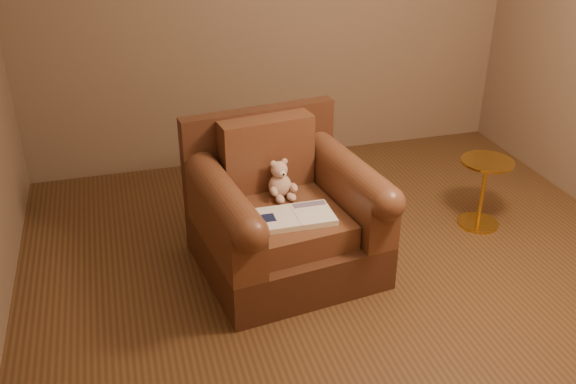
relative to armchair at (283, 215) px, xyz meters
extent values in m
plane|color=#53361C|center=(0.36, -0.37, -0.35)|extent=(4.00, 4.00, 0.00)
cube|color=#462617|center=(0.01, -0.04, -0.21)|extent=(1.13, 1.09, 0.28)
cube|color=#462617|center=(-0.05, 0.38, 0.25)|extent=(1.02, 0.24, 0.63)
cube|color=brown|center=(0.01, -0.09, 0.01)|extent=(0.68, 0.78, 0.15)
cube|color=brown|center=(-0.03, 0.25, 0.31)|extent=(0.60, 0.24, 0.46)
cube|color=brown|center=(-0.39, -0.15, 0.09)|extent=(0.32, 0.88, 0.32)
cube|color=brown|center=(0.41, -0.04, 0.09)|extent=(0.32, 0.88, 0.32)
cylinder|color=brown|center=(-0.39, -0.15, 0.26)|extent=(0.32, 0.88, 0.20)
cylinder|color=brown|center=(0.41, -0.04, 0.26)|extent=(0.32, 0.88, 0.20)
ellipsoid|color=#CEA790|center=(0.01, 0.10, 0.15)|extent=(0.14, 0.13, 0.15)
sphere|color=#CEA790|center=(0.01, 0.11, 0.26)|extent=(0.10, 0.10, 0.10)
ellipsoid|color=#CEA790|center=(-0.03, 0.11, 0.30)|extent=(0.04, 0.02, 0.04)
ellipsoid|color=#CEA790|center=(0.04, 0.12, 0.30)|extent=(0.04, 0.02, 0.04)
ellipsoid|color=beige|center=(0.02, 0.06, 0.25)|extent=(0.05, 0.03, 0.04)
sphere|color=black|center=(0.02, 0.04, 0.25)|extent=(0.01, 0.01, 0.01)
ellipsoid|color=#CEA790|center=(-0.05, 0.03, 0.15)|extent=(0.05, 0.09, 0.05)
ellipsoid|color=#CEA790|center=(0.08, 0.05, 0.15)|extent=(0.05, 0.09, 0.05)
ellipsoid|color=#CEA790|center=(-0.02, 0.01, 0.11)|extent=(0.06, 0.09, 0.05)
ellipsoid|color=#CEA790|center=(0.06, 0.02, 0.11)|extent=(0.06, 0.09, 0.05)
cube|color=beige|center=(0.02, -0.21, 0.10)|extent=(0.44, 0.27, 0.03)
cube|color=white|center=(-0.09, -0.21, 0.12)|extent=(0.22, 0.27, 0.00)
cube|color=white|center=(0.13, -0.21, 0.12)|extent=(0.22, 0.27, 0.00)
cube|color=beige|center=(0.02, -0.21, 0.12)|extent=(0.01, 0.26, 0.00)
cube|color=#0F1638|center=(-0.14, -0.21, 0.12)|extent=(0.07, 0.09, 0.00)
cube|color=slate|center=(0.13, -0.12, 0.12)|extent=(0.20, 0.06, 0.00)
cylinder|color=gold|center=(1.45, 0.09, -0.34)|extent=(0.28, 0.28, 0.02)
cylinder|color=gold|center=(1.45, 0.09, -0.10)|extent=(0.03, 0.03, 0.46)
cylinder|color=gold|center=(1.45, 0.09, 0.14)|extent=(0.35, 0.35, 0.02)
cylinder|color=gold|center=(1.45, 0.09, 0.12)|extent=(0.03, 0.03, 0.02)
camera|label=1|loc=(-0.90, -3.30, 1.95)|focal=40.00mm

